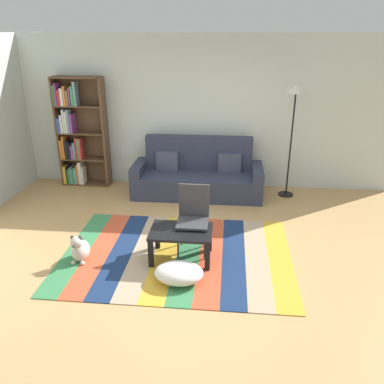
% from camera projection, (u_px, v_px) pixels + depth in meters
% --- Properties ---
extents(ground_plane, '(14.00, 14.00, 0.00)m').
position_uv_depth(ground_plane, '(193.00, 252.00, 5.19)').
color(ground_plane, tan).
extents(back_wall, '(6.80, 0.10, 2.70)m').
position_uv_depth(back_wall, '(206.00, 113.00, 7.02)').
color(back_wall, silver).
rests_on(back_wall, ground_plane).
extents(rug, '(2.96, 2.14, 0.01)m').
position_uv_depth(rug, '(177.00, 254.00, 5.13)').
color(rug, '#387F4C').
rests_on(rug, ground_plane).
extents(couch, '(2.26, 0.80, 1.00)m').
position_uv_depth(couch, '(198.00, 176.00, 6.93)').
color(couch, '#2D3347').
rests_on(couch, ground_plane).
extents(bookshelf, '(0.90, 0.28, 1.99)m').
position_uv_depth(bookshelf, '(77.00, 135.00, 7.16)').
color(bookshelf, brown).
rests_on(bookshelf, ground_plane).
extents(coffee_table, '(0.78, 0.53, 0.40)m').
position_uv_depth(coffee_table, '(181.00, 235.00, 4.91)').
color(coffee_table, black).
rests_on(coffee_table, rug).
extents(pouf, '(0.57, 0.44, 0.21)m').
position_uv_depth(pouf, '(179.00, 273.00, 4.54)').
color(pouf, white).
rests_on(pouf, rug).
extents(dog, '(0.22, 0.35, 0.40)m').
position_uv_depth(dog, '(80.00, 249.00, 4.94)').
color(dog, beige).
rests_on(dog, ground_plane).
extents(standing_lamp, '(0.32, 0.32, 1.93)m').
position_uv_depth(standing_lamp, '(295.00, 104.00, 6.38)').
color(standing_lamp, black).
rests_on(standing_lamp, ground_plane).
extents(tv_remote, '(0.05, 0.15, 0.02)m').
position_uv_depth(tv_remote, '(182.00, 227.00, 4.93)').
color(tv_remote, black).
rests_on(tv_remote, coffee_table).
extents(folding_chair, '(0.40, 0.40, 0.90)m').
position_uv_depth(folding_chair, '(193.00, 213.00, 5.06)').
color(folding_chair, '#38383D').
rests_on(folding_chair, ground_plane).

